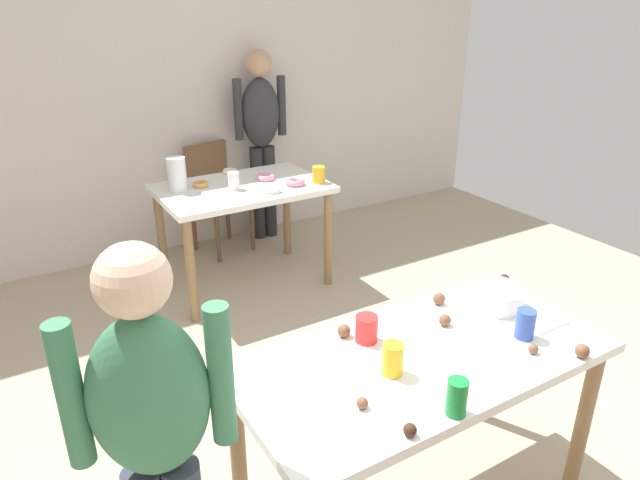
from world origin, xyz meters
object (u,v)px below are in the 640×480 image
object	(u,v)px
dining_table_near	(423,377)
person_adult_far	(261,129)
mixing_bowl	(497,297)
soda_can	(457,397)
dining_table_far	(243,200)
pitcher_far	(177,174)
chair_far_table	(215,191)
person_girl_near	(155,435)

from	to	relation	value
dining_table_near	person_adult_far	world-z (taller)	person_adult_far
mixing_bowl	soda_can	world-z (taller)	soda_can
dining_table_far	person_adult_far	xyz separation A→B (m)	(0.52, 0.75, 0.31)
dining_table_near	pitcher_far	size ratio (longest dim) A/B	6.11
pitcher_far	chair_far_table	bearing A→B (deg)	51.93
mixing_bowl	soda_can	distance (m)	0.74
chair_far_table	person_adult_far	distance (m)	0.63
mixing_bowl	pitcher_far	xyz separation A→B (m)	(-0.64, 2.19, 0.07)
pitcher_far	person_adult_far	bearing A→B (deg)	34.57
person_adult_far	dining_table_far	bearing A→B (deg)	-124.45
chair_far_table	soda_can	size ratio (longest dim) A/B	7.13
dining_table_near	pitcher_far	distance (m)	2.32
person_adult_far	soda_can	xyz separation A→B (m)	(-0.89, -3.24, -0.14)
chair_far_table	person_adult_far	bearing A→B (deg)	3.00
person_adult_far	mixing_bowl	xyz separation A→B (m)	(-0.28, -2.83, -0.16)
chair_far_table	person_girl_near	world-z (taller)	person_girl_near
person_girl_near	pitcher_far	world-z (taller)	person_girl_near
dining_table_near	dining_table_far	bearing A→B (deg)	83.54
dining_table_far	soda_can	distance (m)	2.52
dining_table_near	person_girl_near	world-z (taller)	person_girl_near
person_adult_far	dining_table_near	bearing A→B (deg)	-104.56
dining_table_near	person_girl_near	xyz separation A→B (m)	(-0.97, -0.01, 0.18)
dining_table_near	chair_far_table	bearing A→B (deg)	83.73
dining_table_near	mixing_bowl	world-z (taller)	mixing_bowl
soda_can	pitcher_far	distance (m)	2.60
person_adult_far	soda_can	bearing A→B (deg)	-105.46
chair_far_table	soda_can	distance (m)	3.26
dining_table_far	soda_can	bearing A→B (deg)	-98.68
pitcher_far	soda_can	bearing A→B (deg)	-89.38
dining_table_near	person_adult_far	size ratio (longest dim) A/B	0.88
dining_table_far	mixing_bowl	world-z (taller)	mixing_bowl
dining_table_far	chair_far_table	bearing A→B (deg)	84.30
dining_table_near	chair_far_table	distance (m)	2.94
person_girl_near	mixing_bowl	bearing A→B (deg)	4.66
dining_table_far	person_girl_near	size ratio (longest dim) A/B	0.81
soda_can	pitcher_far	world-z (taller)	pitcher_far
person_adult_far	pitcher_far	distance (m)	1.12
person_girl_near	mixing_bowl	xyz separation A→B (m)	(1.46, 0.12, -0.04)
person_girl_near	pitcher_far	size ratio (longest dim) A/B	6.19
dining_table_far	person_girl_near	world-z (taller)	person_girl_near
chair_far_table	person_adult_far	xyz separation A→B (m)	(0.44, 0.02, 0.45)
person_girl_near	chair_far_table	bearing A→B (deg)	66.11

